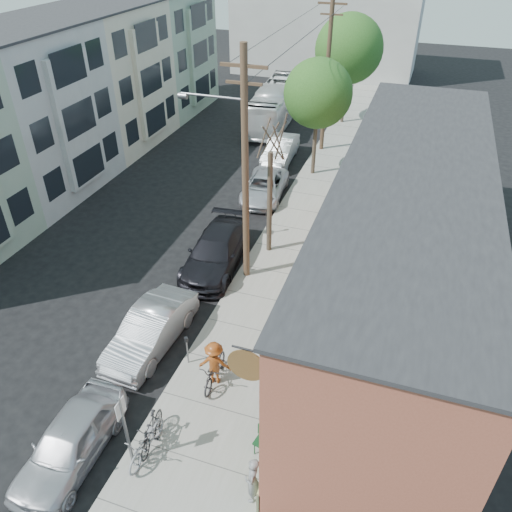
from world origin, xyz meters
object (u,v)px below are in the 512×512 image
(parked_bike_a, at_px, (151,431))
(parked_bike_b, at_px, (147,442))
(parking_meter_far, at_px, (267,220))
(bus, at_px, (276,104))
(tree_leafy_mid, at_px, (318,94))
(cyclist, at_px, (215,363))
(utility_pole_near, at_px, (244,168))
(car_0, at_px, (70,442))
(parking_meter_near, at_px, (187,346))
(car_1, at_px, (151,330))
(patio_chair_a, at_px, (272,423))
(tree_bare, at_px, (270,204))
(tree_leafy_far, at_px, (349,49))
(car_4, at_px, (280,150))
(patio_chair_b, at_px, (262,442))
(patron_green, at_px, (270,434))
(car_3, at_px, (264,187))
(sign_post, at_px, (125,425))
(car_2, at_px, (216,251))
(patron_grey, at_px, (252,480))

(parked_bike_a, bearing_deg, parked_bike_b, -90.32)
(parking_meter_far, distance_m, bus, 17.11)
(parked_bike_a, bearing_deg, tree_leafy_mid, 81.14)
(cyclist, bearing_deg, bus, -87.91)
(bus, bearing_deg, parked_bike_b, -84.69)
(utility_pole_near, bearing_deg, car_0, -100.09)
(parking_meter_near, relative_size, car_1, 0.26)
(parking_meter_far, bearing_deg, patio_chair_a, -71.53)
(tree_bare, bearing_deg, patio_chair_a, -72.03)
(utility_pole_near, xyz_separation_m, patio_chair_a, (3.65, -7.70, -4.82))
(tree_bare, xyz_separation_m, tree_leafy_far, (0.00, 19.28, 2.90))
(parked_bike_a, distance_m, parked_bike_b, 0.40)
(parking_meter_near, xyz_separation_m, car_0, (-1.71, -4.57, -0.23))
(car_4, bearing_deg, patio_chair_b, -77.88)
(tree_leafy_far, relative_size, patron_green, 4.43)
(car_3, bearing_deg, tree_leafy_mid, 57.28)
(parked_bike_b, distance_m, car_1, 4.86)
(sign_post, relative_size, parked_bike_b, 1.42)
(parking_meter_far, bearing_deg, patio_chair_b, -72.87)
(patron_green, bearing_deg, car_0, -69.11)
(patio_chair_a, height_order, car_1, car_1)
(car_2, distance_m, car_3, 7.36)
(cyclist, bearing_deg, car_3, -89.30)
(utility_pole_near, distance_m, car_1, 7.29)
(sign_post, bearing_deg, car_4, 95.30)
(sign_post, xyz_separation_m, patio_chair_a, (3.69, 2.30, -1.24))
(tree_leafy_far, height_order, car_4, tree_leafy_far)
(tree_bare, height_order, car_0, tree_bare)
(parking_meter_near, height_order, cyclist, cyclist)
(tree_leafy_mid, xyz_separation_m, tree_leafy_far, (0.00, 10.00, 0.44))
(tree_leafy_far, height_order, car_0, tree_leafy_far)
(car_0, height_order, bus, bus)
(tree_bare, bearing_deg, tree_leafy_mid, 90.00)
(parked_bike_a, bearing_deg, tree_bare, 80.77)
(parked_bike_b, bearing_deg, patron_grey, -3.56)
(cyclist, distance_m, car_2, 7.21)
(parking_meter_near, xyz_separation_m, tree_leafy_mid, (0.55, 17.39, 4.18))
(sign_post, bearing_deg, tree_bare, 87.90)
(car_3, height_order, car_4, car_4)
(parking_meter_near, distance_m, parked_bike_b, 3.84)
(tree_leafy_far, distance_m, parked_bike_a, 31.18)
(parking_meter_near, relative_size, utility_pole_near, 0.12)
(parking_meter_far, relative_size, tree_leafy_mid, 0.18)
(car_4, relative_size, bus, 0.45)
(tree_bare, xyz_separation_m, bus, (-5.09, 17.85, -1.22))
(cyclist, height_order, bus, bus)
(patron_grey, xyz_separation_m, parked_bike_b, (-3.48, 0.30, -0.32))
(car_4, bearing_deg, car_2, -90.27)
(sign_post, relative_size, car_3, 0.59)
(tree_leafy_mid, relative_size, tree_leafy_far, 0.88)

